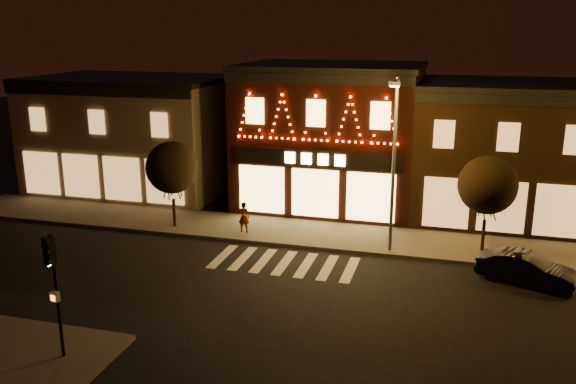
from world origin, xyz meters
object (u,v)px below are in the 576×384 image
at_px(streetlamp_mid, 394,152).
at_px(dark_sedan, 526,269).
at_px(traffic_signal_near, 53,273).
at_px(pedestrian, 244,217).

relative_size(streetlamp_mid, dark_sedan, 2.04).
xyz_separation_m(traffic_signal_near, dark_sedan, (14.79, 10.51, -2.39)).
xyz_separation_m(traffic_signal_near, streetlamp_mid, (8.95, 12.31, 1.83)).
bearing_deg(traffic_signal_near, dark_sedan, 47.77).
distance_m(dark_sedan, pedestrian, 13.58).
relative_size(dark_sedan, pedestrian, 2.48).
height_order(dark_sedan, pedestrian, pedestrian).
bearing_deg(streetlamp_mid, traffic_signal_near, -124.51).
bearing_deg(traffic_signal_near, streetlamp_mid, 66.34).
height_order(traffic_signal_near, streetlamp_mid, streetlamp_mid).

